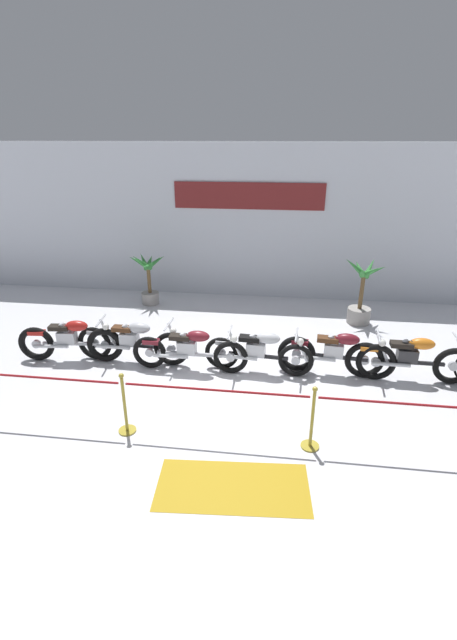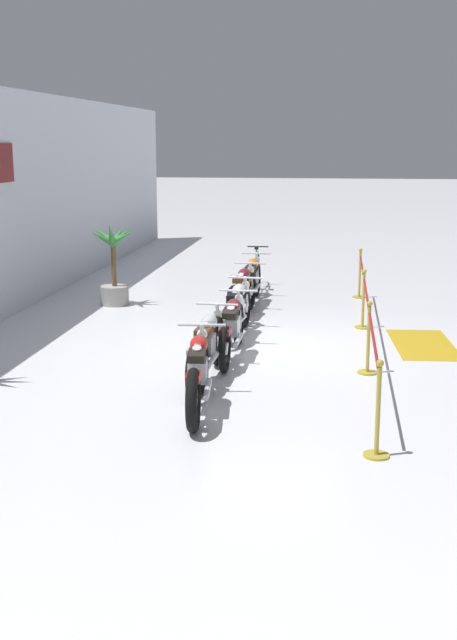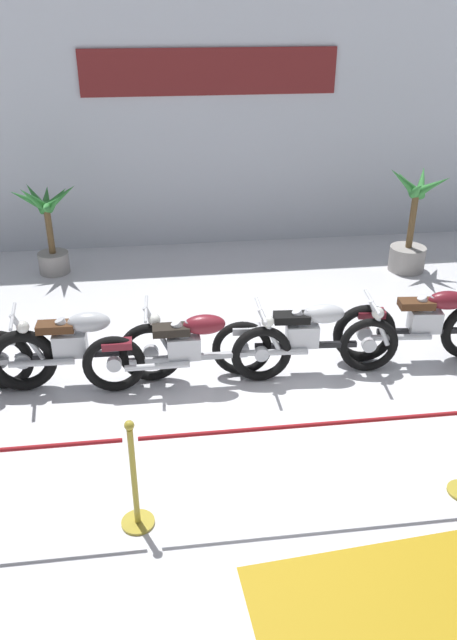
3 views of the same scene
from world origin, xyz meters
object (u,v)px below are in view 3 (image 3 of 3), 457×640
stanchion_far_left (125,456)px  potted_palm_right_of_row (48,225)px  floor_banner (386,596)px  stanchion_mid_left (135,491)px  motorcycle_silver_3 (307,337)px  motorcycle_maroon_2 (190,350)px  potted_palm_left_of_row (412,228)px  motorcycle_silver_1 (76,348)px  motorcycle_maroon_4 (429,325)px

stanchion_far_left → potted_palm_right_of_row: bearing=102.8°
floor_banner → stanchion_mid_left: bearing=147.8°
stanchion_far_left → floor_banner: size_ratio=4.36×
motorcycle_silver_3 → stanchion_mid_left: stanchion_mid_left is taller
potted_palm_right_of_row → stanchion_mid_left: size_ratio=1.46×
motorcycle_maroon_2 → floor_banner: (1.21, -2.98, -0.46)m
potted_palm_left_of_row → motorcycle_silver_1: bearing=-151.2°
stanchion_far_left → floor_banner: stanchion_far_left is taller
motorcycle_maroon_2 → motorcycle_silver_3: bearing=4.2°
floor_banner → potted_palm_right_of_row: bearing=111.3°
potted_palm_left_of_row → stanchion_mid_left: size_ratio=1.63×
motorcycle_silver_1 → floor_banner: bearing=-52.2°
motorcycle_maroon_2 → stanchion_far_left: size_ratio=0.26×
motorcycle_silver_1 → floor_banner: (2.45, -3.16, -0.47)m
potted_palm_right_of_row → floor_banner: potted_palm_right_of_row is taller
motorcycle_maroon_2 → stanchion_mid_left: size_ratio=2.20×
motorcycle_maroon_2 → potted_palm_left_of_row: size_ratio=1.35×
potted_palm_left_of_row → potted_palm_right_of_row: potted_palm_left_of_row is taller
motorcycle_silver_3 → potted_palm_left_of_row: size_ratio=1.25×
potted_palm_left_of_row → floor_banner: size_ratio=0.84×
motorcycle_silver_1 → potted_palm_right_of_row: size_ratio=1.54×
motorcycle_silver_1 → motorcycle_maroon_4: motorcycle_maroon_4 is taller
motorcycle_silver_1 → motorcycle_maroon_2: motorcycle_silver_1 is taller
potted_palm_left_of_row → potted_palm_right_of_row: size_ratio=1.11×
motorcycle_silver_1 → motorcycle_maroon_4: size_ratio=1.06×
motorcycle_maroon_4 → motorcycle_silver_3: bearing=-176.4°
motorcycle_silver_1 → potted_palm_right_of_row: bearing=101.3°
potted_palm_right_of_row → stanchion_mid_left: (1.31, -5.52, -0.43)m
motorcycle_silver_3 → floor_banner: bearing=-92.5°
motorcycle_silver_1 → floor_banner: motorcycle_silver_1 is taller
potted_palm_right_of_row → floor_banner: (3.11, -6.47, -0.78)m
motorcycle_silver_3 → stanchion_mid_left: (-1.94, -2.12, -0.11)m
motorcycle_silver_1 → potted_palm_left_of_row: size_ratio=1.38×
motorcycle_silver_3 → motorcycle_maroon_2: bearing=-175.8°
motorcycle_silver_3 → potted_palm_right_of_row: potted_palm_right_of_row is taller
motorcycle_silver_3 → floor_banner: 3.11m
motorcycle_silver_3 → stanchion_far_left: size_ratio=0.24×
potted_palm_right_of_row → floor_banner: size_ratio=0.76×
motorcycle_silver_1 → stanchion_far_left: 2.30m
motorcycle_silver_1 → motorcycle_maroon_4: (4.08, 0.01, 0.00)m
motorcycle_silver_3 → floor_banner: (-0.14, -3.08, -0.46)m
motorcycle_silver_1 → potted_palm_right_of_row: (-0.66, 3.31, 0.32)m
motorcycle_maroon_4 → motorcycle_silver_1: bearing=-179.9°
motorcycle_maroon_2 → floor_banner: motorcycle_maroon_2 is taller
motorcycle_silver_1 → motorcycle_maroon_4: bearing=0.1°
motorcycle_silver_1 → motorcycle_silver_3: 2.59m
motorcycle_silver_3 → stanchion_far_left: stanchion_far_left is taller
motorcycle_maroon_4 → potted_palm_right_of_row: (-4.74, 3.30, 0.31)m
stanchion_far_left → stanchion_mid_left: bearing=0.0°
motorcycle_silver_1 → motorcycle_silver_3: motorcycle_silver_1 is taller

